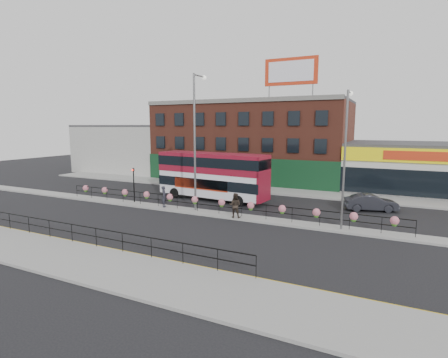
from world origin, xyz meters
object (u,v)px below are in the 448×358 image
at_px(pedestrian_a, 164,197).
at_px(lamp_column_west, 196,131).
at_px(double_decker_bus, 212,171).
at_px(pedestrian_b, 235,205).
at_px(lamp_column_east, 346,148).
at_px(car, 371,203).

distance_m(pedestrian_a, lamp_column_west, 6.50).
height_order(pedestrian_a, lamp_column_west, lamp_column_west).
xyz_separation_m(double_decker_bus, pedestrian_b, (4.94, -5.66, -1.70)).
xyz_separation_m(double_decker_bus, pedestrian_a, (-2.07, -5.10, -1.74)).
xyz_separation_m(pedestrian_a, lamp_column_east, (14.84, 0.05, 4.63)).
bearing_deg(lamp_column_east, pedestrian_a, -179.79).
height_order(pedestrian_b, lamp_column_west, lamp_column_west).
bearing_deg(double_decker_bus, lamp_column_east, -21.58).
bearing_deg(pedestrian_b, lamp_column_east, 172.78).
relative_size(pedestrian_b, lamp_column_east, 0.20).
height_order(car, lamp_column_west, lamp_column_west).
bearing_deg(pedestrian_b, pedestrian_a, -16.26).
bearing_deg(lamp_column_west, double_decker_bus, 101.89).
distance_m(pedestrian_b, lamp_column_east, 9.09).
bearing_deg(pedestrian_a, lamp_column_east, -111.19).
height_order(car, lamp_column_east, lamp_column_east).
relative_size(car, lamp_column_west, 0.41).
bearing_deg(double_decker_bus, lamp_column_west, -78.11).
xyz_separation_m(car, lamp_column_west, (-13.26, -6.55, 6.08)).
distance_m(lamp_column_west, lamp_column_east, 11.85).
height_order(double_decker_bus, pedestrian_b, double_decker_bus).
bearing_deg(pedestrian_b, double_decker_bus, -60.58).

